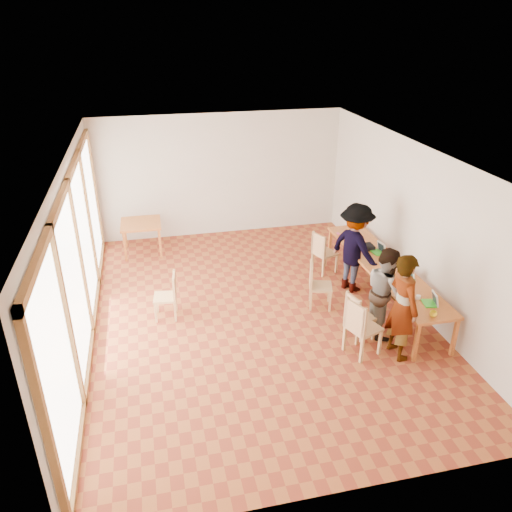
{
  "coord_description": "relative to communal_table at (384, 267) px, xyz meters",
  "views": [
    {
      "loc": [
        -1.76,
        -7.72,
        5.03
      ],
      "look_at": [
        0.04,
        0.19,
        1.1
      ],
      "focal_mm": 35.0,
      "sensor_mm": 36.0,
      "label": 1
    }
  ],
  "objects": [
    {
      "name": "black_pouch",
      "position": [
        0.01,
        0.73,
        0.09
      ],
      "size": [
        0.16,
        0.26,
        0.09
      ],
      "primitive_type": "cube",
      "color": "black",
      "rests_on": "communal_table"
    },
    {
      "name": "condiment_cup",
      "position": [
        -0.02,
        -1.31,
        0.08
      ],
      "size": [
        0.08,
        0.08,
        0.06
      ],
      "primitive_type": "cylinder",
      "color": "white",
      "rests_on": "communal_table"
    },
    {
      "name": "communal_table",
      "position": [
        0.0,
        0.0,
        0.0
      ],
      "size": [
        0.8,
        4.0,
        0.75
      ],
      "color": "#C76E2C",
      "rests_on": "ground"
    },
    {
      "name": "ground",
      "position": [
        -2.5,
        0.0,
        -0.7
      ],
      "size": [
        8.0,
        8.0,
        0.0
      ],
      "primitive_type": "plane",
      "color": "#974C24",
      "rests_on": "ground"
    },
    {
      "name": "person_mid",
      "position": [
        -0.48,
        -1.04,
        0.1
      ],
      "size": [
        0.68,
        0.84,
        1.6
      ],
      "primitive_type": "imported",
      "rotation": [
        0.0,
        0.0,
        1.47
      ],
      "color": "gray",
      "rests_on": "ground"
    },
    {
      "name": "chair_mid",
      "position": [
        -1.03,
        -1.14,
        -0.18
      ],
      "size": [
        0.48,
        0.48,
        0.46
      ],
      "rotation": [
        0.0,
        0.0,
        0.24
      ],
      "color": "tan",
      "rests_on": "ground"
    },
    {
      "name": "chair_empty",
      "position": [
        -0.78,
        1.31,
        -0.14
      ],
      "size": [
        0.55,
        0.55,
        0.49
      ],
      "rotation": [
        0.0,
        0.0,
        0.35
      ],
      "color": "tan",
      "rests_on": "ground"
    },
    {
      "name": "side_table",
      "position": [
        -4.49,
        3.2,
        -0.03
      ],
      "size": [
        0.9,
        0.9,
        0.75
      ],
      "rotation": [
        0.0,
        0.0,
        -0.01
      ],
      "color": "#C76E2C",
      "rests_on": "ground"
    },
    {
      "name": "laptop_far",
      "position": [
        0.14,
        0.51,
        0.11
      ],
      "size": [
        0.27,
        0.29,
        0.22
      ],
      "rotation": [
        0.0,
        0.0,
        0.19
      ],
      "color": "green",
      "rests_on": "communal_table"
    },
    {
      "name": "yellow_mug",
      "position": [
        -0.06,
        -1.85,
        0.09
      ],
      "size": [
        0.12,
        0.12,
        0.09
      ],
      "primitive_type": "imported",
      "rotation": [
        0.0,
        0.0,
        0.1
      ],
      "color": "yellow",
      "rests_on": "communal_table"
    },
    {
      "name": "ceiling",
      "position": [
        -2.5,
        0.0,
        2.32
      ],
      "size": [
        6.0,
        8.0,
        0.04
      ],
      "primitive_type": "cube",
      "color": "white",
      "rests_on": "wall_back"
    },
    {
      "name": "person_far",
      "position": [
        -0.4,
        0.5,
        0.21
      ],
      "size": [
        1.08,
        1.35,
        1.82
      ],
      "primitive_type": "imported",
      "rotation": [
        0.0,
        0.0,
        1.96
      ],
      "color": "gray",
      "rests_on": "ground"
    },
    {
      "name": "wall_front",
      "position": [
        -2.5,
        -4.0,
        0.8
      ],
      "size": [
        6.0,
        0.1,
        3.0
      ],
      "primitive_type": "cube",
      "color": "beige",
      "rests_on": "ground"
    },
    {
      "name": "chair_near",
      "position": [
        -1.17,
        -1.57,
        -0.08
      ],
      "size": [
        0.61,
        0.61,
        0.54
      ],
      "rotation": [
        0.0,
        0.0,
        0.36
      ],
      "color": "tan",
      "rests_on": "ground"
    },
    {
      "name": "clear_glass",
      "position": [
        -0.18,
        0.74,
        0.09
      ],
      "size": [
        0.07,
        0.07,
        0.09
      ],
      "primitive_type": "cylinder",
      "color": "silver",
      "rests_on": "communal_table"
    },
    {
      "name": "laptop_mid",
      "position": [
        0.18,
        -0.58,
        0.1
      ],
      "size": [
        0.23,
        0.25,
        0.19
      ],
      "rotation": [
        0.0,
        0.0,
        0.2
      ],
      "color": "green",
      "rests_on": "communal_table"
    },
    {
      "name": "wall_right",
      "position": [
        0.5,
        0.0,
        0.8
      ],
      "size": [
        0.1,
        8.0,
        3.0
      ],
      "primitive_type": "cube",
      "color": "beige",
      "rests_on": "ground"
    },
    {
      "name": "green_bottle",
      "position": [
        -0.05,
        -1.14,
        0.19
      ],
      "size": [
        0.07,
        0.07,
        0.28
      ],
      "primitive_type": "cylinder",
      "color": "#1D6625",
      "rests_on": "communal_table"
    },
    {
      "name": "window_wall",
      "position": [
        -5.46,
        0.0,
        0.8
      ],
      "size": [
        0.1,
        8.0,
        3.0
      ],
      "primitive_type": "cube",
      "color": "white",
      "rests_on": "ground"
    },
    {
      "name": "chair_spare",
      "position": [
        -4.04,
        0.25,
        -0.17
      ],
      "size": [
        0.45,
        0.45,
        0.46
      ],
      "rotation": [
        0.0,
        0.0,
        3.02
      ],
      "color": "tan",
      "rests_on": "ground"
    },
    {
      "name": "chair_far",
      "position": [
        -1.35,
        0.02,
        -0.15
      ],
      "size": [
        0.52,
        0.52,
        0.48
      ],
      "rotation": [
        0.0,
        0.0,
        -0.3
      ],
      "color": "tan",
      "rests_on": "ground"
    },
    {
      "name": "wall_back",
      "position": [
        -2.5,
        4.0,
        0.8
      ],
      "size": [
        6.0,
        0.1,
        3.0
      ],
      "primitive_type": "cube",
      "color": "beige",
      "rests_on": "ground"
    },
    {
      "name": "pink_phone",
      "position": [
        -0.31,
        1.58,
        0.05
      ],
      "size": [
        0.05,
        0.1,
        0.01
      ],
      "primitive_type": "cube",
      "color": "#CF3B73",
      "rests_on": "communal_table"
    },
    {
      "name": "person_near",
      "position": [
        -0.53,
        -1.7,
        0.2
      ],
      "size": [
        0.5,
        0.7,
        1.81
      ],
      "primitive_type": "imported",
      "rotation": [
        0.0,
        0.0,
        1.68
      ],
      "color": "gray",
      "rests_on": "ground"
    },
    {
      "name": "laptop_near",
      "position": [
        0.11,
        -1.51,
        0.11
      ],
      "size": [
        0.26,
        0.29,
        0.21
      ],
      "rotation": [
        0.0,
        0.0,
        -0.21
      ],
      "color": "green",
      "rests_on": "communal_table"
    }
  ]
}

